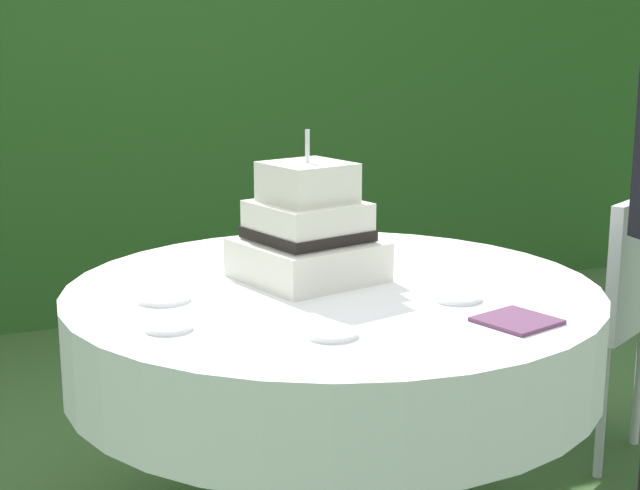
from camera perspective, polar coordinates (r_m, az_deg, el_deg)
foliage_hedge at (r=4.88m, az=-11.45°, el=9.88°), size 5.85×0.63×2.34m
cake_table at (r=2.45m, az=0.76°, el=-5.29°), size 1.37×1.37×0.76m
wedding_cake at (r=2.46m, az=-0.73°, el=0.76°), size 0.39×0.40×0.39m
serving_plate_near at (r=2.31m, az=8.27°, el=-3.15°), size 0.12×0.12×0.01m
serving_plate_far at (r=2.09m, az=-9.20°, el=-4.92°), size 0.11×0.11×0.01m
serving_plate_left at (r=2.02m, az=0.69°, el=-5.37°), size 0.11×0.11×0.01m
serving_plate_right at (r=2.32m, az=-9.48°, el=-3.20°), size 0.13×0.13×0.01m
napkin_stack at (r=2.16m, az=11.87°, el=-4.52°), size 0.19×0.19×0.01m
garden_chair at (r=3.21m, az=16.85°, el=-3.20°), size 0.54×0.54×0.89m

